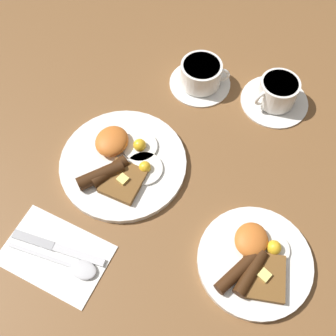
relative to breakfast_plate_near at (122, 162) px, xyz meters
name	(u,v)px	position (x,y,z in m)	size (l,w,h in m)	color
ground_plane	(124,165)	(0.00, 0.00, -0.01)	(3.00, 3.00, 0.00)	brown
breakfast_plate_near	(122,162)	(0.00, 0.00, 0.00)	(0.28, 0.28, 0.05)	white
breakfast_plate_far	(255,260)	(0.10, 0.33, 0.00)	(0.22, 0.22, 0.05)	white
teacup_near	(201,76)	(-0.29, 0.08, 0.02)	(0.15, 0.15, 0.07)	white
teacup_far	(277,94)	(-0.30, 0.26, 0.02)	(0.16, 0.16, 0.07)	white
napkin	(55,254)	(0.23, -0.03, -0.01)	(0.13, 0.20, 0.01)	white
knife	(53,246)	(0.22, -0.04, -0.01)	(0.03, 0.20, 0.01)	silver
spoon	(74,267)	(0.24, 0.02, -0.01)	(0.04, 0.19, 0.01)	silver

